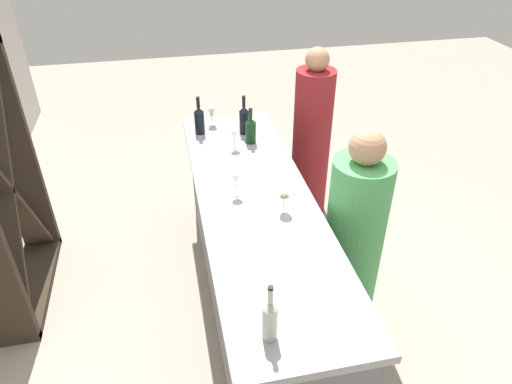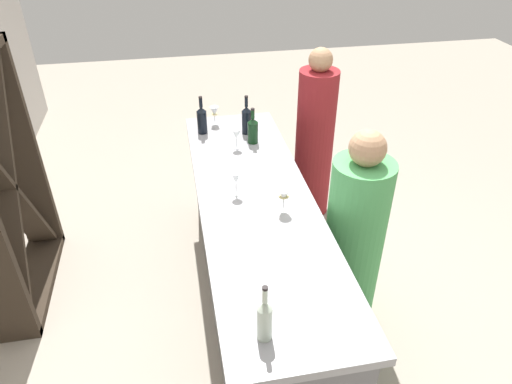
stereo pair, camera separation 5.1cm
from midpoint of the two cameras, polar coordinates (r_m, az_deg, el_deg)
The scene contains 12 objects.
ground_plane at distance 3.58m, azimuth -0.42°, elevation -13.26°, with size 12.00×12.00×0.00m, color #9E9384.
bar_counter at distance 3.26m, azimuth -0.45°, elevation -7.57°, with size 2.57×0.73×0.94m.
wine_bottle_leftmost_clear_pale at distance 2.08m, azimuth 0.97°, elevation -15.16°, with size 0.07×0.07×0.30m.
wine_bottle_second_left_dark_green at distance 3.58m, azimuth -1.07°, elevation 7.57°, with size 0.08×0.08×0.28m.
wine_bottle_center_near_black at distance 3.72m, azimuth -1.87°, elevation 8.82°, with size 0.07×0.07×0.31m.
wine_bottle_second_right_near_black at distance 3.75m, azimuth -7.31°, elevation 8.70°, with size 0.08×0.08×0.31m.
wine_glass_near_left at distance 2.81m, azimuth 2.92°, elevation -0.45°, with size 0.08×0.08×0.15m.
wine_glass_near_center at distance 3.51m, azimuth -3.08°, elevation 6.95°, with size 0.07×0.07×0.15m.
wine_glass_near_right at distance 2.95m, azimuth -2.99°, elevation 1.60°, with size 0.07×0.07×0.16m.
wine_glass_far_left at distance 3.89m, azimuth -5.81°, elevation 9.55°, with size 0.07×0.07×0.15m.
person_left_guest at distance 4.15m, azimuth 6.41°, elevation 6.13°, with size 0.40×0.40×1.54m.
person_center_guest at distance 3.15m, azimuth 11.37°, elevation -5.59°, with size 0.48×0.48×1.45m.
Camera 1 is at (-2.40, 0.51, 2.62)m, focal length 32.86 mm.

